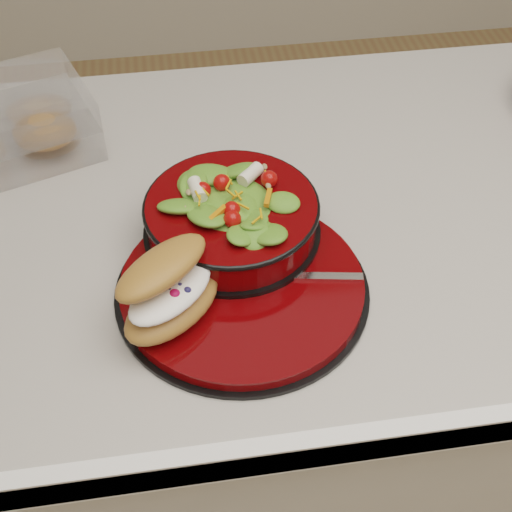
{
  "coord_description": "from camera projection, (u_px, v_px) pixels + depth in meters",
  "views": [
    {
      "loc": [
        -0.21,
        -0.72,
        1.55
      ],
      "look_at": [
        -0.12,
        -0.13,
        0.94
      ],
      "focal_mm": 50.0,
      "sensor_mm": 36.0,
      "label": 1
    }
  ],
  "objects": [
    {
      "name": "fork",
      "position": [
        294.0,
        276.0,
        0.85
      ],
      "size": [
        0.15,
        0.04,
        0.0
      ],
      "rotation": [
        0.0,
        0.0,
        1.4
      ],
      "color": "silver",
      "rests_on": "dinner_plate"
    },
    {
      "name": "salad_bowl",
      "position": [
        231.0,
        212.0,
        0.89
      ],
      "size": [
        0.23,
        0.23,
        0.09
      ],
      "rotation": [
        0.0,
        0.0,
        0.1
      ],
      "color": "black",
      "rests_on": "dinner_plate"
    },
    {
      "name": "dinner_plate",
      "position": [
        243.0,
        287.0,
        0.86
      ],
      "size": [
        0.31,
        0.31,
        0.02
      ],
      "rotation": [
        0.0,
        0.0,
        -0.43
      ],
      "color": "black",
      "rests_on": "island_counter"
    },
    {
      "name": "island_counter",
      "position": [
        312.0,
        383.0,
        1.3
      ],
      "size": [
        1.24,
        0.74,
        0.9
      ],
      "color": "silver",
      "rests_on": "ground"
    },
    {
      "name": "croissant",
      "position": [
        170.0,
        290.0,
        0.79
      ],
      "size": [
        0.15,
        0.16,
        0.08
      ],
      "rotation": [
        0.0,
        0.0,
        0.74
      ],
      "color": "#AF6D35",
      "rests_on": "dinner_plate"
    },
    {
      "name": "pastry_box",
      "position": [
        3.0,
        126.0,
        1.03
      ],
      "size": [
        0.29,
        0.25,
        0.09
      ],
      "rotation": [
        0.0,
        0.0,
        0.33
      ],
      "color": "white",
      "rests_on": "island_counter"
    }
  ]
}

